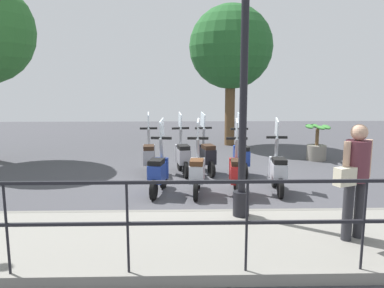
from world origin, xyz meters
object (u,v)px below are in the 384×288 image
Objects in this scene: scooter_near_1 at (237,172)px; scooter_near_2 at (197,172)px; pedestrian_with_bag at (356,173)px; scooter_near_3 at (158,171)px; scooter_far_1 at (207,155)px; lamp_post_near at (243,100)px; scooter_far_3 at (149,155)px; scooter_far_0 at (241,156)px; scooter_far_2 at (183,155)px; tree_distant at (231,48)px; potted_palm at (317,145)px; scooter_near_0 at (278,170)px.

scooter_near_1 and scooter_near_2 have the same top height.
scooter_near_3 is at bearing 23.29° from pedestrian_with_bag.
scooter_near_3 is at bearing 133.67° from scooter_far_1.
lamp_post_near is 4.14m from scooter_far_3.
lamp_post_near is 2.24m from scooter_near_1.
scooter_far_0 is at bearing -8.87° from lamp_post_near.
scooter_near_1 is 2.10m from scooter_far_2.
lamp_post_near is 2.74× the size of scooter_near_2.
tree_distant is 3.26× the size of scooter_near_3.
scooter_far_2 is at bearing 112.10° from potted_palm.
scooter_near_1 is (1.62, -0.17, -1.53)m from lamp_post_near.
tree_distant is 5.45m from scooter_far_1.
scooter_near_3 is at bearing 160.00° from tree_distant.
scooter_near_2 is 0.79m from scooter_near_3.
scooter_far_0 is 1.00× the size of scooter_far_2.
scooter_far_2 is (1.66, 1.98, 0.00)m from scooter_near_0.
scooter_near_2 is 1.00× the size of scooter_far_3.
scooter_far_1 is at bearing -1.91° from pedestrian_with_bag.
scooter_near_0 and scooter_near_3 have the same top height.
scooter_far_0 is at bearing 24.94° from scooter_near_0.
potted_palm is at bearing -141.57° from tree_distant.
scooter_near_1 is at bearing 139.90° from potted_palm.
pedestrian_with_bag is 1.03× the size of scooter_far_0.
tree_distant is at bearing -31.92° from scooter_far_2.
scooter_far_2 is at bearing -5.77° from scooter_near_3.
scooter_far_2 is (1.75, 0.29, 0.00)m from scooter_near_2.
scooter_near_3 and scooter_far_0 have the same top height.
scooter_far_0 is at bearing -7.05° from scooter_near_1.
scooter_near_1 is 1.00× the size of scooter_far_2.
lamp_post_near reaches higher than scooter_far_0.
scooter_near_1 is 1.89m from scooter_far_1.
scooter_far_0 is (1.49, 0.53, 0.00)m from scooter_near_0.
pedestrian_with_bag is 4.33m from scooter_far_0.
tree_distant reaches higher than scooter_near_3.
scooter_near_0 is at bearing -154.81° from scooter_far_1.
lamp_post_near reaches higher than scooter_far_1.
scooter_near_0 and scooter_far_3 have the same top height.
lamp_post_near reaches higher than scooter_near_0.
scooter_near_2 and scooter_far_1 have the same top height.
scooter_near_0 is 1.00× the size of scooter_far_1.
scooter_near_2 is 1.00× the size of scooter_far_0.
potted_palm is (-2.82, -2.24, -3.06)m from tree_distant.
scooter_far_2 is at bearing 15.42° from lamp_post_near.
lamp_post_near reaches higher than scooter_far_3.
tree_distant is at bearing -9.45° from scooter_near_3.
scooter_near_2 is (-0.09, 1.68, 0.00)m from scooter_near_0.
tree_distant is at bearing -7.14° from scooter_far_0.
potted_palm is 3.72m from scooter_far_1.
scooter_far_0 and scooter_far_3 have the same top height.
scooter_near_0 and scooter_near_2 have the same top height.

